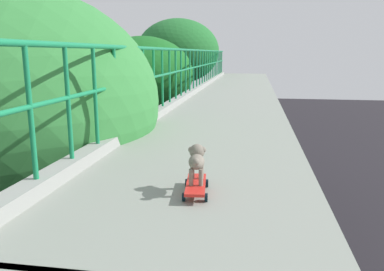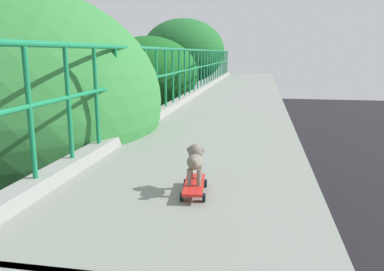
# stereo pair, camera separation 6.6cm
# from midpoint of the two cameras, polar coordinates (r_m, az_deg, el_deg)

# --- Properties ---
(overpass_deck) EXTENTS (2.41, 39.15, 0.42)m
(overpass_deck) POSITION_cam_midpoint_polar(r_m,az_deg,el_deg) (2.87, -4.89, -16.14)
(overpass_deck) COLOR gray
(overpass_deck) RESTS_ON bridge_pier
(green_railing) EXTENTS (0.20, 37.19, 1.25)m
(green_railing) POSITION_cam_midpoint_polar(r_m,az_deg,el_deg) (3.15, -25.98, -5.32)
(green_railing) COLOR gray
(green_railing) RESTS_ON overpass_deck
(car_silver_fifth) EXTENTS (1.91, 4.23, 1.47)m
(car_silver_fifth) POSITION_cam_midpoint_polar(r_m,az_deg,el_deg) (13.78, -16.71, -16.34)
(car_silver_fifth) COLOR #B8B3B8
(car_silver_fifth) RESTS_ON ground
(car_white_sixth) EXTENTS (1.97, 4.48, 1.42)m
(car_white_sixth) POSITION_cam_midpoint_polar(r_m,az_deg,el_deg) (17.58, -22.93, -10.51)
(car_white_sixth) COLOR silver
(car_white_sixth) RESTS_ON ground
(city_bus) EXTENTS (2.66, 10.53, 2.99)m
(city_bus) POSITION_cam_midpoint_polar(r_m,az_deg,el_deg) (28.20, -10.05, 0.89)
(city_bus) COLOR #164E87
(city_bus) RESTS_ON ground
(roadside_tree_mid) EXTENTS (4.78, 4.78, 8.23)m
(roadside_tree_mid) POSITION_cam_midpoint_polar(r_m,az_deg,el_deg) (6.65, -26.37, 3.95)
(roadside_tree_mid) COLOR #4F392C
(roadside_tree_mid) RESTS_ON ground
(roadside_tree_far) EXTENTS (3.96, 3.96, 7.82)m
(roadside_tree_far) POSITION_cam_midpoint_polar(r_m,az_deg,el_deg) (15.32, -7.43, 8.67)
(roadside_tree_far) COLOR brown
(roadside_tree_far) RESTS_ON ground
(roadside_tree_farthest) EXTENTS (4.38, 4.38, 8.96)m
(roadside_tree_farthest) POSITION_cam_midpoint_polar(r_m,az_deg,el_deg) (20.89, -2.18, 12.32)
(roadside_tree_farthest) COLOR #4A3923
(roadside_tree_farthest) RESTS_ON ground
(toy_skateboard) EXTENTS (0.24, 0.53, 0.09)m
(toy_skateboard) POSITION_cam_midpoint_polar(r_m,az_deg,el_deg) (3.21, -0.01, -7.47)
(toy_skateboard) COLOR red
(toy_skateboard) RESTS_ON overpass_deck
(small_dog) EXTENTS (0.17, 0.35, 0.30)m
(small_dog) POSITION_cam_midpoint_polar(r_m,az_deg,el_deg) (3.21, 0.12, -3.55)
(small_dog) COLOR slate
(small_dog) RESTS_ON toy_skateboard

